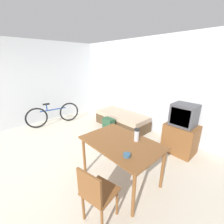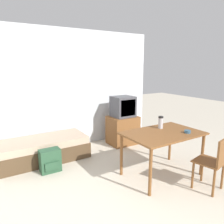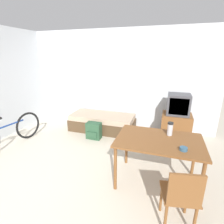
% 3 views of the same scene
% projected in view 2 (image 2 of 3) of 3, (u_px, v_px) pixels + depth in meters
% --- Properties ---
extents(wall_back, '(5.69, 0.06, 2.70)m').
position_uv_depth(wall_back, '(39.00, 92.00, 4.65)').
color(wall_back, silver).
rests_on(wall_back, ground_plane).
extents(daybed, '(1.78, 0.77, 0.46)m').
position_uv_depth(daybed, '(43.00, 150.00, 4.42)').
color(daybed, '#4C3823').
rests_on(daybed, ground_plane).
extents(tv, '(0.68, 0.54, 1.18)m').
position_uv_depth(tv, '(123.00, 123.00, 5.31)').
color(tv, brown).
rests_on(tv, ground_plane).
extents(dining_table, '(1.31, 0.87, 0.78)m').
position_uv_depth(dining_table, '(163.00, 137.00, 3.73)').
color(dining_table, brown).
rests_on(dining_table, ground_plane).
extents(wooden_chair, '(0.47, 0.47, 0.87)m').
position_uv_depth(wooden_chair, '(215.00, 161.00, 3.28)').
color(wooden_chair, brown).
rests_on(wooden_chair, ground_plane).
extents(thermos_flask, '(0.09, 0.09, 0.22)m').
position_uv_depth(thermos_flask, '(161.00, 122.00, 3.94)').
color(thermos_flask, '#B7B7BC').
rests_on(thermos_flask, dining_table).
extents(mate_bowl, '(0.11, 0.11, 0.05)m').
position_uv_depth(mate_bowl, '(187.00, 132.00, 3.68)').
color(mate_bowl, '#335670').
rests_on(mate_bowl, dining_table).
extents(backpack, '(0.36, 0.24, 0.42)m').
position_uv_depth(backpack, '(50.00, 161.00, 3.95)').
color(backpack, '#284C33').
rests_on(backpack, ground_plane).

